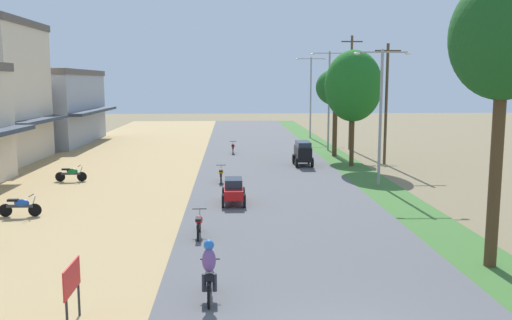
% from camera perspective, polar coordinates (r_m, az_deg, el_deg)
% --- Properties ---
extents(shophouse_far, '(9.84, 13.81, 6.90)m').
position_cam_1_polar(shophouse_far, '(55.06, -21.38, 5.18)').
color(shophouse_far, '#999EA8').
rests_on(shophouse_far, ground).
extents(parked_motorbike_second, '(1.80, 0.54, 0.94)m').
position_cam_1_polar(parked_motorbike_second, '(25.53, -23.36, -4.36)').
color(parked_motorbike_second, black).
rests_on(parked_motorbike_second, dirt_shoulder).
extents(parked_motorbike_third, '(1.80, 0.54, 0.94)m').
position_cam_1_polar(parked_motorbike_third, '(33.37, -18.71, -1.30)').
color(parked_motorbike_third, black).
rests_on(parked_motorbike_third, dirt_shoulder).
extents(street_signboard, '(0.06, 1.30, 1.50)m').
position_cam_1_polar(street_signboard, '(13.90, -18.66, -11.99)').
color(street_signboard, '#262628').
rests_on(street_signboard, dirt_shoulder).
extents(median_tree_nearest, '(3.19, 3.19, 8.93)m').
position_cam_1_polar(median_tree_nearest, '(18.13, 24.46, 11.35)').
color(median_tree_nearest, '#4C351E').
rests_on(median_tree_nearest, median_strip).
extents(median_tree_second, '(3.85, 3.85, 7.86)m').
position_cam_1_polar(median_tree_second, '(37.67, 10.11, 7.60)').
color(median_tree_second, '#4C351E').
rests_on(median_tree_second, median_strip).
extents(median_tree_third, '(3.04, 3.04, 6.73)m').
position_cam_1_polar(median_tree_third, '(42.58, 8.31, 7.44)').
color(median_tree_third, '#4C351E').
rests_on(median_tree_third, median_strip).
extents(streetlamp_near, '(3.16, 0.20, 7.47)m').
position_cam_1_polar(streetlamp_near, '(30.81, 12.89, 5.34)').
color(streetlamp_near, gray).
rests_on(streetlamp_near, median_strip).
extents(streetlamp_mid, '(3.16, 0.20, 8.22)m').
position_cam_1_polar(streetlamp_mid, '(46.14, 7.63, 6.83)').
color(streetlamp_mid, gray).
rests_on(streetlamp_mid, median_strip).
extents(streetlamp_far, '(3.16, 0.20, 8.20)m').
position_cam_1_polar(streetlamp_far, '(56.29, 5.74, 7.08)').
color(streetlamp_far, gray).
rests_on(streetlamp_far, median_strip).
extents(utility_pole_near, '(1.80, 0.20, 8.41)m').
position_cam_1_polar(utility_pole_near, '(39.36, 13.44, 5.91)').
color(utility_pole_near, brown).
rests_on(utility_pole_near, ground).
extents(utility_pole_far, '(1.80, 0.20, 9.64)m').
position_cam_1_polar(utility_pole_far, '(47.47, 9.87, 7.11)').
color(utility_pole_far, brown).
rests_on(utility_pole_far, ground).
extents(car_sedan_red, '(1.10, 2.26, 1.19)m').
position_cam_1_polar(car_sedan_red, '(25.83, -2.36, -3.12)').
color(car_sedan_red, red).
rests_on(car_sedan_red, road_strip).
extents(car_van_black, '(1.19, 2.41, 1.67)m').
position_cam_1_polar(car_van_black, '(37.57, 4.91, 0.84)').
color(car_van_black, black).
rests_on(car_van_black, road_strip).
extents(motorbike_foreground_rider, '(0.54, 1.80, 1.66)m').
position_cam_1_polar(motorbike_foreground_rider, '(14.70, -4.90, -11.50)').
color(motorbike_foreground_rider, black).
rests_on(motorbike_foreground_rider, road_strip).
extents(motorbike_ahead_second, '(0.54, 1.80, 0.94)m').
position_cam_1_polar(motorbike_ahead_second, '(20.61, -5.98, -6.55)').
color(motorbike_ahead_second, black).
rests_on(motorbike_ahead_second, road_strip).
extents(motorbike_ahead_third, '(0.54, 1.80, 0.94)m').
position_cam_1_polar(motorbike_ahead_third, '(31.35, -3.67, -1.44)').
color(motorbike_ahead_third, black).
rests_on(motorbike_ahead_third, road_strip).
extents(motorbike_ahead_fourth, '(0.54, 1.80, 0.94)m').
position_cam_1_polar(motorbike_ahead_fourth, '(43.97, -2.42, 1.34)').
color(motorbike_ahead_fourth, black).
rests_on(motorbike_ahead_fourth, road_strip).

